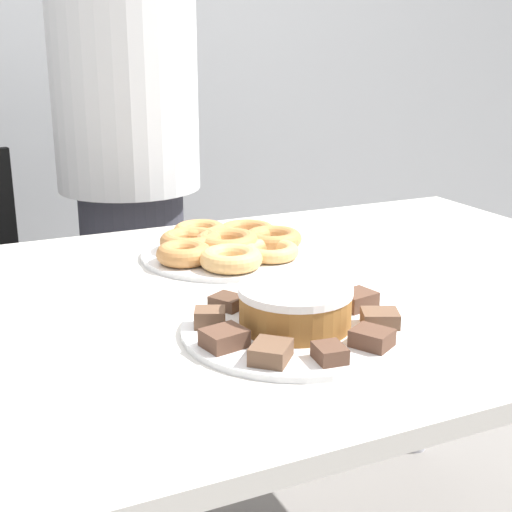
# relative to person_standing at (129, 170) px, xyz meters

# --- Properties ---
(wall_back) EXTENTS (8.00, 0.05, 2.60)m
(wall_back) POSITION_rel_person_standing_xyz_m (-0.02, 0.76, 0.46)
(wall_back) COLOR #A8AAAD
(wall_back) RESTS_ON ground_plane
(table) EXTENTS (1.63, 1.00, 0.76)m
(table) POSITION_rel_person_standing_xyz_m (-0.02, -0.84, -0.16)
(table) COLOR silver
(table) RESTS_ON ground_plane
(person_standing) EXTENTS (0.39, 0.39, 1.61)m
(person_standing) POSITION_rel_person_standing_xyz_m (0.00, 0.00, 0.00)
(person_standing) COLOR #383842
(person_standing) RESTS_ON ground_plane
(plate_cake) EXTENTS (0.35, 0.35, 0.01)m
(plate_cake) POSITION_rel_person_standing_xyz_m (-0.03, -1.04, -0.07)
(plate_cake) COLOR white
(plate_cake) RESTS_ON table
(plate_donuts) EXTENTS (0.35, 0.35, 0.01)m
(plate_donuts) POSITION_rel_person_standing_xyz_m (0.03, -0.63, -0.07)
(plate_donuts) COLOR white
(plate_donuts) RESTS_ON table
(frosted_cake) EXTENTS (0.17, 0.17, 0.06)m
(frosted_cake) POSITION_rel_person_standing_xyz_m (-0.03, -1.04, -0.04)
(frosted_cake) COLOR #9E662D
(frosted_cake) RESTS_ON plate_cake
(lamington_0) EXTENTS (0.06, 0.06, 0.02)m
(lamington_0) POSITION_rel_person_standing_xyz_m (-0.09, -0.92, -0.06)
(lamington_0) COLOR #513828
(lamington_0) RESTS_ON plate_cake
(lamington_1) EXTENTS (0.06, 0.05, 0.03)m
(lamington_1) POSITION_rel_person_standing_xyz_m (-0.15, -0.98, -0.06)
(lamington_1) COLOR brown
(lamington_1) RESTS_ON plate_cake
(lamington_2) EXTENTS (0.07, 0.06, 0.03)m
(lamington_2) POSITION_rel_person_standing_xyz_m (-0.16, -1.06, -0.06)
(lamington_2) COLOR brown
(lamington_2) RESTS_ON plate_cake
(lamington_3) EXTENTS (0.08, 0.08, 0.02)m
(lamington_3) POSITION_rel_person_standing_xyz_m (-0.12, -1.13, -0.06)
(lamington_3) COLOR brown
(lamington_3) RESTS_ON plate_cake
(lamington_4) EXTENTS (0.04, 0.05, 0.02)m
(lamington_4) POSITION_rel_person_standing_xyz_m (-0.04, -1.17, -0.06)
(lamington_4) COLOR brown
(lamington_4) RESTS_ON plate_cake
(lamington_5) EXTENTS (0.07, 0.07, 0.02)m
(lamington_5) POSITION_rel_person_standing_xyz_m (0.03, -1.15, -0.06)
(lamington_5) COLOR brown
(lamington_5) RESTS_ON plate_cake
(lamington_6) EXTENTS (0.07, 0.06, 0.02)m
(lamington_6) POSITION_rel_person_standing_xyz_m (0.09, -1.09, -0.06)
(lamington_6) COLOR brown
(lamington_6) RESTS_ON plate_cake
(lamington_7) EXTENTS (0.06, 0.06, 0.03)m
(lamington_7) POSITION_rel_person_standing_xyz_m (0.10, -1.01, -0.06)
(lamington_7) COLOR brown
(lamington_7) RESTS_ON plate_cake
(lamington_8) EXTENTS (0.07, 0.07, 0.02)m
(lamington_8) POSITION_rel_person_standing_xyz_m (0.06, -0.94, -0.06)
(lamington_8) COLOR brown
(lamington_8) RESTS_ON plate_cake
(lamington_9) EXTENTS (0.06, 0.06, 0.03)m
(lamington_9) POSITION_rel_person_standing_xyz_m (-0.01, -0.91, -0.06)
(lamington_9) COLOR #513828
(lamington_9) RESTS_ON plate_cake
(donut_0) EXTENTS (0.13, 0.13, 0.04)m
(donut_0) POSITION_rel_person_standing_xyz_m (0.03, -0.63, -0.05)
(donut_0) COLOR #C68447
(donut_0) RESTS_ON plate_donuts
(donut_1) EXTENTS (0.12, 0.12, 0.03)m
(donut_1) POSITION_rel_person_standing_xyz_m (0.11, -0.55, -0.05)
(donut_1) COLOR #C68447
(donut_1) RESTS_ON plate_donuts
(donut_2) EXTENTS (0.12, 0.12, 0.04)m
(donut_2) POSITION_rel_person_standing_xyz_m (0.01, -0.53, -0.05)
(donut_2) COLOR #D18E4C
(donut_2) RESTS_ON plate_donuts
(donut_3) EXTENTS (0.13, 0.13, 0.04)m
(donut_3) POSITION_rel_person_standing_xyz_m (-0.03, -0.59, -0.05)
(donut_3) COLOR #C68447
(donut_3) RESTS_ON plate_donuts
(donut_4) EXTENTS (0.11, 0.11, 0.04)m
(donut_4) POSITION_rel_person_standing_xyz_m (-0.08, -0.66, -0.05)
(donut_4) COLOR #C68447
(donut_4) RESTS_ON plate_donuts
(donut_5) EXTENTS (0.12, 0.12, 0.04)m
(donut_5) POSITION_rel_person_standing_xyz_m (-0.00, -0.73, -0.05)
(donut_5) COLOR #E5AD66
(donut_5) RESTS_ON plate_donuts
(donut_6) EXTENTS (0.11, 0.11, 0.03)m
(donut_6) POSITION_rel_person_standing_xyz_m (0.09, -0.71, -0.05)
(donut_6) COLOR #E5AD66
(donut_6) RESTS_ON plate_donuts
(donut_7) EXTENTS (0.12, 0.12, 0.03)m
(donut_7) POSITION_rel_person_standing_xyz_m (0.13, -0.63, -0.05)
(donut_7) COLOR #C68447
(donut_7) RESTS_ON plate_donuts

